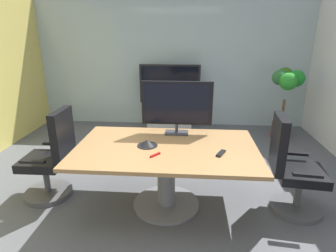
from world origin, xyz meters
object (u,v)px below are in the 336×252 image
object	(u,v)px
conference_table	(166,162)
office_chair_left	(52,162)
wall_display_unit	(170,107)
tv_monitor	(177,105)
office_chair_right	(292,173)
conference_phone	(147,143)
remote_control	(221,153)
potted_plant	(286,92)

from	to	relation	value
conference_table	office_chair_left	bearing A→B (deg)	176.20
office_chair_left	wall_display_unit	bearing A→B (deg)	154.66
conference_table	tv_monitor	size ratio (longest dim) A/B	2.33
conference_table	office_chair_right	distance (m)	1.37
tv_monitor	conference_phone	bearing A→B (deg)	-124.99
office_chair_right	remote_control	distance (m)	0.86
tv_monitor	potted_plant	size ratio (longest dim) A/B	0.64
office_chair_left	conference_phone	distance (m)	1.20
tv_monitor	potted_plant	distance (m)	2.68
wall_display_unit	conference_phone	size ratio (longest dim) A/B	5.95
office_chair_left	remote_control	xyz separation A→B (m)	(1.93, -0.24, 0.29)
conference_table	remote_control	bearing A→B (deg)	-14.90
conference_table	office_chair_left	xyz separation A→B (m)	(-1.36, 0.09, -0.10)
conference_table	office_chair_left	world-z (taller)	office_chair_left
potted_plant	office_chair_right	bearing A→B (deg)	-104.63
office_chair_right	remote_control	world-z (taller)	office_chair_right
office_chair_left	tv_monitor	distance (m)	1.63
tv_monitor	wall_display_unit	size ratio (longest dim) A/B	0.64
tv_monitor	conference_phone	world-z (taller)	tv_monitor
office_chair_right	tv_monitor	size ratio (longest dim) A/B	1.30
conference_table	office_chair_right	xyz separation A→B (m)	(1.37, 0.03, -0.10)
potted_plant	remote_control	distance (m)	2.85
conference_phone	remote_control	size ratio (longest dim) A/B	1.29
conference_table	tv_monitor	bearing A→B (deg)	77.94
potted_plant	tv_monitor	bearing A→B (deg)	-134.65
conference_table	wall_display_unit	bearing A→B (deg)	93.32
tv_monitor	wall_display_unit	xyz separation A→B (m)	(-0.25, 2.30, -0.65)
office_chair_right	conference_phone	world-z (taller)	office_chair_right
wall_display_unit	potted_plant	size ratio (longest dim) A/B	1.00
wall_display_unit	remote_control	world-z (taller)	wall_display_unit
tv_monitor	remote_control	world-z (taller)	tv_monitor
wall_display_unit	remote_control	size ratio (longest dim) A/B	7.71
tv_monitor	remote_control	xyz separation A→B (m)	(0.48, -0.58, -0.35)
potted_plant	remote_control	xyz separation A→B (m)	(-1.40, -2.48, -0.13)
office_chair_left	office_chair_right	world-z (taller)	same
potted_plant	remote_control	bearing A→B (deg)	-119.38
conference_table	tv_monitor	distance (m)	0.70
conference_table	remote_control	size ratio (longest dim) A/B	11.50
office_chair_right	conference_phone	xyz separation A→B (m)	(-1.57, -0.02, 0.31)
wall_display_unit	remote_control	bearing A→B (deg)	-75.83
tv_monitor	conference_phone	distance (m)	0.61
conference_phone	office_chair_right	bearing A→B (deg)	0.75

